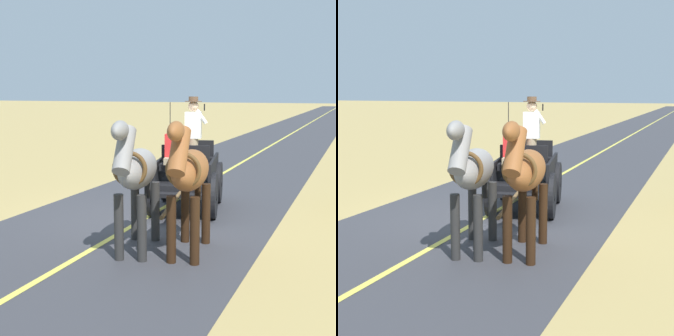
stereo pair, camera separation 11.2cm
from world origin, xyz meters
The scene contains 6 objects.
ground_plane centered at (0.00, 0.00, 0.00)m, with size 200.00×200.00×0.00m, color tan.
road_surface centered at (0.00, 0.00, 0.00)m, with size 5.30×160.00×0.01m, color #38383D.
road_centre_stripe centered at (0.00, 0.00, 0.01)m, with size 0.12×160.00×0.00m, color #DBCC4C.
horse_drawn_carriage centered at (-0.54, -0.89, 0.82)m, with size 1.88×4.51×2.50m.
horse_near_side centered at (-1.57, 1.99, 1.32)m, with size 0.78×2.15×2.21m.
horse_off_side centered at (-0.74, 2.16, 1.32)m, with size 0.87×2.15×2.21m.
Camera 2 is at (-4.19, 9.15, 2.62)m, focal length 52.55 mm.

